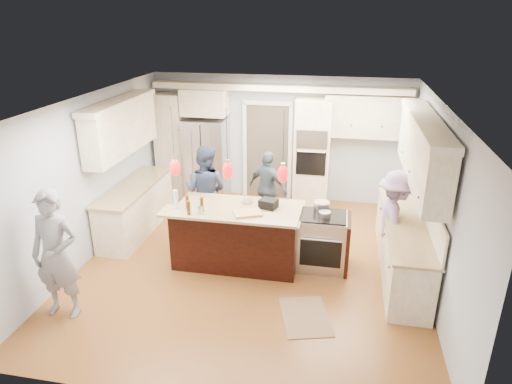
% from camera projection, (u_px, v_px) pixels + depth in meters
% --- Properties ---
extents(ground_plane, '(6.00, 6.00, 0.00)m').
position_uv_depth(ground_plane, '(252.00, 263.00, 7.64)').
color(ground_plane, '#9E612B').
rests_on(ground_plane, ground).
extents(room_shell, '(5.54, 6.04, 2.72)m').
position_uv_depth(room_shell, '(252.00, 160.00, 6.97)').
color(room_shell, '#B2BCC6').
rests_on(room_shell, ground).
extents(refrigerator, '(0.90, 0.70, 1.80)m').
position_uv_depth(refrigerator, '(206.00, 159.00, 9.99)').
color(refrigerator, '#B7B7BC').
rests_on(refrigerator, ground).
extents(oven_column, '(0.72, 0.69, 2.30)m').
position_uv_depth(oven_column, '(312.00, 154.00, 9.51)').
color(oven_column, '#FEF4CE').
rests_on(oven_column, ground).
extents(back_upper_cabinets, '(5.30, 0.61, 2.54)m').
position_uv_depth(back_upper_cabinets, '(243.00, 125.00, 9.67)').
color(back_upper_cabinets, '#FEF4CE').
rests_on(back_upper_cabinets, ground).
extents(right_counter_run, '(0.64, 3.10, 2.51)m').
position_uv_depth(right_counter_run, '(409.00, 210.00, 7.10)').
color(right_counter_run, '#FEF4CE').
rests_on(right_counter_run, ground).
extents(left_cabinets, '(0.64, 2.30, 2.51)m').
position_uv_depth(left_cabinets, '(131.00, 178.00, 8.41)').
color(left_cabinets, '#FEF4CE').
rests_on(left_cabinets, ground).
extents(kitchen_island, '(2.10, 1.46, 1.12)m').
position_uv_depth(kitchen_island, '(238.00, 234.00, 7.57)').
color(kitchen_island, black).
rests_on(kitchen_island, ground).
extents(island_range, '(0.82, 0.71, 0.92)m').
position_uv_depth(island_range, '(324.00, 241.00, 7.41)').
color(island_range, '#B7B7BC').
rests_on(island_range, ground).
extents(pendant_lights, '(1.75, 0.15, 1.03)m').
position_uv_depth(pendant_lights, '(228.00, 170.00, 6.55)').
color(pendant_lights, black).
rests_on(pendant_lights, ground).
extents(person_bar_end, '(0.68, 0.45, 1.84)m').
position_uv_depth(person_bar_end, '(56.00, 255.00, 6.07)').
color(person_bar_end, gray).
rests_on(person_bar_end, ground).
extents(person_far_left, '(0.91, 0.76, 1.71)m').
position_uv_depth(person_far_left, '(206.00, 191.00, 8.38)').
color(person_far_left, navy).
rests_on(person_far_left, ground).
extents(person_far_right, '(0.93, 0.69, 1.47)m').
position_uv_depth(person_far_right, '(268.00, 188.00, 8.83)').
color(person_far_right, '#495967').
rests_on(person_far_right, ground).
extents(person_range_side, '(0.79, 1.16, 1.65)m').
position_uv_depth(person_range_side, '(394.00, 221.00, 7.27)').
color(person_range_side, '#9379A3').
rests_on(person_range_side, ground).
extents(floor_rug, '(0.85, 1.05, 0.01)m').
position_uv_depth(floor_rug, '(305.00, 316.00, 6.31)').
color(floor_rug, '#8C6E4C').
rests_on(floor_rug, ground).
extents(water_bottle, '(0.08, 0.08, 0.30)m').
position_uv_depth(water_bottle, '(176.00, 199.00, 6.93)').
color(water_bottle, silver).
rests_on(water_bottle, kitchen_island).
extents(beer_bottle_a, '(0.06, 0.06, 0.21)m').
position_uv_depth(beer_bottle_a, '(187.00, 202.00, 6.95)').
color(beer_bottle_a, '#4B2E0D').
rests_on(beer_bottle_a, kitchen_island).
extents(beer_bottle_b, '(0.07, 0.07, 0.22)m').
position_uv_depth(beer_bottle_b, '(189.00, 208.00, 6.73)').
color(beer_bottle_b, '#4B2E0D').
rests_on(beer_bottle_b, kitchen_island).
extents(beer_bottle_c, '(0.07, 0.07, 0.22)m').
position_uv_depth(beer_bottle_c, '(202.00, 204.00, 6.86)').
color(beer_bottle_c, '#4B2E0D').
rests_on(beer_bottle_c, kitchen_island).
extents(drink_can, '(0.07, 0.07, 0.13)m').
position_uv_depth(drink_can, '(200.00, 210.00, 6.77)').
color(drink_can, '#B7B7BC').
rests_on(drink_can, kitchen_island).
extents(cutting_board, '(0.48, 0.42, 0.03)m').
position_uv_depth(cutting_board, '(248.00, 213.00, 6.79)').
color(cutting_board, tan).
rests_on(cutting_board, kitchen_island).
extents(pot_large, '(0.26, 0.26, 0.15)m').
position_uv_depth(pot_large, '(322.00, 206.00, 7.38)').
color(pot_large, '#B7B7BC').
rests_on(pot_large, island_range).
extents(pot_small, '(0.19, 0.19, 0.09)m').
position_uv_depth(pot_small, '(325.00, 214.00, 7.15)').
color(pot_small, '#B7B7BC').
rests_on(pot_small, island_range).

